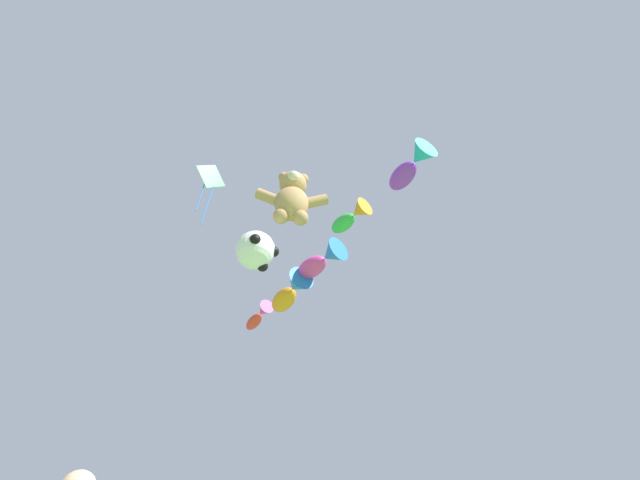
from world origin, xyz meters
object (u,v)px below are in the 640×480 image
object	(u,v)px
teddy_bear_kite	(292,197)
soccer_ball_kite	(256,250)
fish_kite_magenta	(322,261)
diamond_kite	(210,181)
fish_kite_emerald	(351,217)
fish_kite_crimson	(259,316)
fish_kite_tangerine	(290,292)
fish_kite_violet	(411,166)

from	to	relation	value
teddy_bear_kite	soccer_ball_kite	world-z (taller)	teddy_bear_kite
fish_kite_magenta	soccer_ball_kite	bearing A→B (deg)	-113.61
teddy_bear_kite	diamond_kite	size ratio (longest dim) A/B	0.67
fish_kite_emerald	fish_kite_crimson	distance (m)	7.26
teddy_bear_kite	diamond_kite	world-z (taller)	diamond_kite
fish_kite_magenta	fish_kite_crimson	bearing A→B (deg)	119.92
soccer_ball_kite	fish_kite_crimson	bearing A→B (deg)	91.77
fish_kite_emerald	fish_kite_tangerine	distance (m)	4.49
fish_kite_magenta	fish_kite_emerald	bearing A→B (deg)	-73.68
teddy_bear_kite	fish_kite_crimson	xyz separation A→B (m)	(-1.01, 9.04, 2.52)
fish_kite_emerald	fish_kite_tangerine	world-z (taller)	fish_kite_tangerine
teddy_bear_kite	fish_kite_tangerine	size ratio (longest dim) A/B	0.75
fish_kite_emerald	diamond_kite	xyz separation A→B (m)	(-4.67, -1.02, -0.01)
teddy_bear_kite	fish_kite_violet	bearing A→B (deg)	1.95
soccer_ball_kite	fish_kite_crimson	size ratio (longest dim) A/B	0.48
soccer_ball_kite	fish_kite_magenta	xyz separation A→B (m)	(2.08, 4.76, 4.20)
fish_kite_violet	fish_kite_magenta	distance (m)	5.30
teddy_bear_kite	fish_kite_violet	distance (m)	4.12
soccer_ball_kite	fish_kite_violet	world-z (taller)	fish_kite_violet
fish_kite_emerald	diamond_kite	size ratio (longest dim) A/B	0.57
fish_kite_emerald	teddy_bear_kite	bearing A→B (deg)	-129.92
fish_kite_violet	diamond_kite	world-z (taller)	diamond_kite
fish_kite_magenta	diamond_kite	size ratio (longest dim) A/B	0.79
fish_kite_emerald	diamond_kite	distance (m)	4.78
fish_kite_emerald	soccer_ball_kite	bearing A→B (deg)	-140.85
fish_kite_magenta	fish_kite_crimson	xyz separation A→B (m)	(-2.36, 4.09, 0.11)
soccer_ball_kite	fish_kite_tangerine	world-z (taller)	fish_kite_tangerine
soccer_ball_kite	diamond_kite	xyz separation A→B (m)	(-1.86, 1.26, 4.02)
soccer_ball_kite	fish_kite_emerald	xyz separation A→B (m)	(2.81, 2.29, 4.03)
fish_kite_tangerine	fish_kite_emerald	bearing A→B (deg)	-66.28
diamond_kite	teddy_bear_kite	bearing A→B (deg)	-29.08
fish_kite_violet	fish_kite_magenta	xyz separation A→B (m)	(-2.17, 4.83, 0.27)
fish_kite_emerald	fish_kite_violet	bearing A→B (deg)	-58.36
fish_kite_emerald	fish_kite_magenta	xyz separation A→B (m)	(-0.73, 2.48, 0.17)
fish_kite_violet	fish_kite_emerald	bearing A→B (deg)	121.64
fish_kite_violet	fish_kite_crimson	bearing A→B (deg)	116.92
soccer_ball_kite	fish_kite_violet	bearing A→B (deg)	-0.86
fish_kite_tangerine	fish_kite_violet	bearing A→B (deg)	-63.27
fish_kite_magenta	fish_kite_crimson	world-z (taller)	fish_kite_magenta
fish_kite_tangerine	fish_kite_crimson	world-z (taller)	fish_kite_crimson
teddy_bear_kite	fish_kite_emerald	world-z (taller)	fish_kite_emerald
fish_kite_violet	fish_kite_magenta	size ratio (longest dim) A/B	0.83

